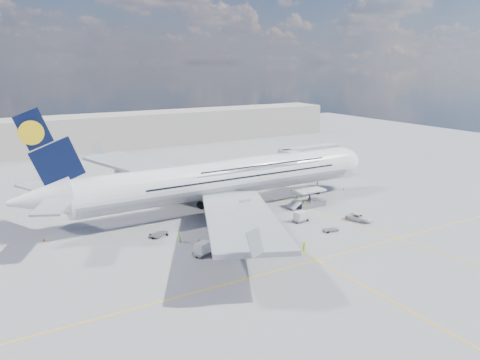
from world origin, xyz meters
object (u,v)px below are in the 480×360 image
airliner (225,178)px  crew_tug (304,247)px  dolly_back (159,234)px  catering_truck_outer (126,174)px  dolly_nose_near (300,216)px  catering_truck_inner (159,193)px  service_van (359,217)px  cone_tail (44,240)px  crew_wing (180,237)px  cone_wing_right_inner (199,240)px  cone_wing_right_outer (215,246)px  cone_nose (344,189)px  dolly_row_c (260,238)px  cargo_loader (309,201)px  crew_nose (291,191)px  jet_bridge (305,155)px  crew_loader (297,199)px  baggage_tug (249,244)px  crew_van (305,205)px  dolly_row_a (203,248)px  dolly_row_b (226,231)px  cone_wing_left_inner (159,203)px  dolly_nose_far (331,230)px  cone_wing_left_outer (132,183)px

airliner → crew_tug: (0.16, -26.36, -5.98)m
dolly_back → catering_truck_outer: bearing=48.2°
airliner → dolly_nose_near: 17.62m
catering_truck_inner → crew_tug: (9.95, -38.80, -1.15)m
service_van → cone_tail: (-54.54, 19.84, -0.45)m
crew_wing → cone_wing_right_inner: (2.88, -1.26, -0.68)m
dolly_back → cone_wing_right_outer: cone_wing_right_outer is taller
dolly_nose_near → cone_nose: dolly_nose_near is taller
service_van → cone_wing_right_outer: (-30.46, 2.27, -0.43)m
dolly_back → crew_tug: crew_tug is taller
dolly_row_c → catering_truck_outer: size_ratio=0.56×
cargo_loader → crew_nose: (2.54, 9.74, -0.47)m
catering_truck_outer → crew_tug: bearing=-71.3°
jet_bridge → crew_loader: jet_bridge is taller
dolly_row_c → baggage_tug: baggage_tug is taller
crew_van → jet_bridge: bearing=-56.2°
airliner → cone_nose: 32.99m
cone_wing_right_outer → catering_truck_inner: bearing=86.5°
dolly_row_a → dolly_back: bearing=82.2°
airliner → dolly_back: 20.35m
cone_wing_right_inner → dolly_row_b: bearing=13.4°
dolly_row_a → crew_loader: 33.86m
dolly_nose_near → crew_nose: bearing=47.4°
cone_nose → service_van: bearing=-125.5°
crew_nose → airliner: bearing=138.7°
cargo_loader → dolly_row_b: cargo_loader is taller
dolly_back → baggage_tug: size_ratio=1.19×
catering_truck_outer → crew_wing: 47.63m
cone_wing_left_inner → cone_tail: 27.26m
dolly_nose_far → cone_wing_right_outer: cone_wing_right_outer is taller
cargo_loader → service_van: cargo_loader is taller
dolly_row_a → catering_truck_outer: bearing=62.8°
crew_nose → cargo_loader: bearing=-153.8°
cargo_loader → catering_truck_inner: 32.82m
dolly_nose_near → cone_wing_left_outer: bearing=101.9°
catering_truck_inner → cone_wing_right_inner: catering_truck_inner is taller
cone_nose → cone_wing_left_inner: (-42.83, 11.44, 0.02)m
crew_van → cone_nose: 18.91m
crew_van → dolly_back: bearing=71.7°
dolly_row_a → cone_wing_left_outer: (4.39, 49.99, -0.87)m
dolly_row_b → baggage_tug: size_ratio=1.01×
airliner → dolly_row_b: bearing=-118.2°
crew_tug → cone_wing_right_inner: 18.19m
airliner → crew_wing: size_ratio=42.29×
crew_nose → catering_truck_inner: bearing=112.1°
airliner → dolly_row_a: bearing=-127.4°
catering_truck_outer → cone_wing_right_inner: (-2.36, -48.60, -1.49)m
crew_wing → dolly_nose_far: bearing=-78.3°
crew_nose → service_van: bearing=-139.8°
dolly_row_c → crew_wing: crew_wing is taller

